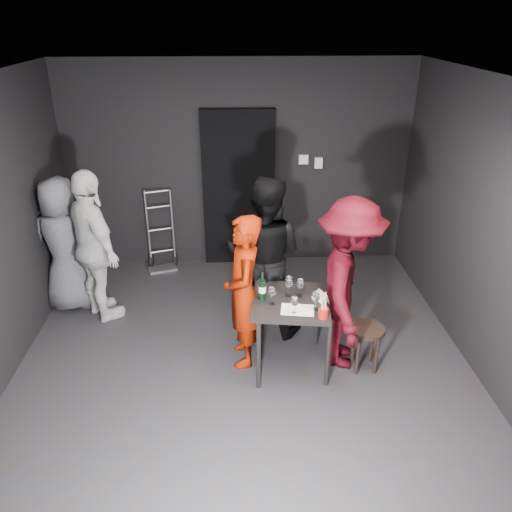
{
  "coord_description": "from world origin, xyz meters",
  "views": [
    {
      "loc": [
        -0.08,
        -3.89,
        3.18
      ],
      "look_at": [
        0.12,
        0.25,
        1.14
      ],
      "focal_mm": 35.0,
      "sensor_mm": 36.0,
      "label": 1
    }
  ],
  "objects_px": {
    "stool": "(366,336)",
    "wine_bottle": "(262,289)",
    "bystander_grey": "(65,241)",
    "server_red": "(244,290)",
    "man_maroon": "(349,273)",
    "tasting_table": "(291,309)",
    "bystander_cream": "(93,236)",
    "hand_truck": "(162,253)",
    "woman_black": "(264,244)",
    "breadstick_cup": "(324,306)"
  },
  "relations": [
    {
      "from": "wine_bottle",
      "to": "hand_truck",
      "type": "bearing_deg",
      "value": 119.71
    },
    {
      "from": "hand_truck",
      "to": "tasting_table",
      "type": "bearing_deg",
      "value": -72.98
    },
    {
      "from": "bystander_grey",
      "to": "breadstick_cup",
      "type": "height_order",
      "value": "bystander_grey"
    },
    {
      "from": "hand_truck",
      "to": "wine_bottle",
      "type": "bearing_deg",
      "value": -77.72
    },
    {
      "from": "bystander_cream",
      "to": "bystander_grey",
      "type": "xyz_separation_m",
      "value": [
        -0.4,
        0.26,
        -0.17
      ]
    },
    {
      "from": "bystander_grey",
      "to": "wine_bottle",
      "type": "xyz_separation_m",
      "value": [
        2.17,
        -1.23,
        0.02
      ]
    },
    {
      "from": "hand_truck",
      "to": "tasting_table",
      "type": "height_order",
      "value": "hand_truck"
    },
    {
      "from": "server_red",
      "to": "breadstick_cup",
      "type": "relative_size",
      "value": 5.99
    },
    {
      "from": "stool",
      "to": "man_maroon",
      "type": "xyz_separation_m",
      "value": [
        -0.19,
        0.14,
        0.61
      ]
    },
    {
      "from": "woman_black",
      "to": "bystander_cream",
      "type": "bearing_deg",
      "value": 8.47
    },
    {
      "from": "woman_black",
      "to": "man_maroon",
      "type": "xyz_separation_m",
      "value": [
        0.75,
        -0.62,
        -0.03
      ]
    },
    {
      "from": "hand_truck",
      "to": "woman_black",
      "type": "bearing_deg",
      "value": -66.85
    },
    {
      "from": "bystander_cream",
      "to": "wine_bottle",
      "type": "xyz_separation_m",
      "value": [
        1.77,
        -0.97,
        -0.15
      ]
    },
    {
      "from": "server_red",
      "to": "man_maroon",
      "type": "distance_m",
      "value": 1.0
    },
    {
      "from": "man_maroon",
      "to": "breadstick_cup",
      "type": "xyz_separation_m",
      "value": [
        -0.29,
        -0.37,
        -0.11
      ]
    },
    {
      "from": "hand_truck",
      "to": "woman_black",
      "type": "height_order",
      "value": "woman_black"
    },
    {
      "from": "woman_black",
      "to": "man_maroon",
      "type": "distance_m",
      "value": 0.97
    },
    {
      "from": "woman_black",
      "to": "hand_truck",
      "type": "bearing_deg",
      "value": -31.26
    },
    {
      "from": "bystander_grey",
      "to": "breadstick_cup",
      "type": "distance_m",
      "value": 3.11
    },
    {
      "from": "wine_bottle",
      "to": "bystander_grey",
      "type": "bearing_deg",
      "value": 150.57
    },
    {
      "from": "tasting_table",
      "to": "stool",
      "type": "distance_m",
      "value": 0.79
    },
    {
      "from": "woman_black",
      "to": "bystander_grey",
      "type": "relative_size",
      "value": 1.21
    },
    {
      "from": "woman_black",
      "to": "breadstick_cup",
      "type": "bearing_deg",
      "value": 133.08
    },
    {
      "from": "tasting_table",
      "to": "bystander_cream",
      "type": "distance_m",
      "value": 2.3
    },
    {
      "from": "man_maroon",
      "to": "bystander_cream",
      "type": "height_order",
      "value": "bystander_cream"
    },
    {
      "from": "tasting_table",
      "to": "wine_bottle",
      "type": "xyz_separation_m",
      "value": [
        -0.27,
        0.03,
        0.21
      ]
    },
    {
      "from": "server_red",
      "to": "woman_black",
      "type": "distance_m",
      "value": 0.64
    },
    {
      "from": "tasting_table",
      "to": "breadstick_cup",
      "type": "height_order",
      "value": "breadstick_cup"
    },
    {
      "from": "woman_black",
      "to": "bystander_cream",
      "type": "distance_m",
      "value": 1.86
    },
    {
      "from": "tasting_table",
      "to": "woman_black",
      "type": "height_order",
      "value": "woman_black"
    },
    {
      "from": "bystander_grey",
      "to": "wine_bottle",
      "type": "bearing_deg",
      "value": 147.94
    },
    {
      "from": "bystander_grey",
      "to": "stool",
      "type": "bearing_deg",
      "value": 154.64
    },
    {
      "from": "tasting_table",
      "to": "stool",
      "type": "height_order",
      "value": "tasting_table"
    },
    {
      "from": "server_red",
      "to": "stool",
      "type": "bearing_deg",
      "value": 77.19
    },
    {
      "from": "wine_bottle",
      "to": "tasting_table",
      "type": "bearing_deg",
      "value": -5.58
    },
    {
      "from": "hand_truck",
      "to": "wine_bottle",
      "type": "distance_m",
      "value": 2.58
    },
    {
      "from": "woman_black",
      "to": "bystander_grey",
      "type": "xyz_separation_m",
      "value": [
        -2.23,
        0.57,
        -0.17
      ]
    },
    {
      "from": "stool",
      "to": "bystander_cream",
      "type": "bearing_deg",
      "value": 158.88
    },
    {
      "from": "hand_truck",
      "to": "woman_black",
      "type": "distance_m",
      "value": 2.15
    },
    {
      "from": "woman_black",
      "to": "wine_bottle",
      "type": "height_order",
      "value": "woman_black"
    },
    {
      "from": "woman_black",
      "to": "breadstick_cup",
      "type": "distance_m",
      "value": 1.1
    },
    {
      "from": "stool",
      "to": "wine_bottle",
      "type": "distance_m",
      "value": 1.12
    },
    {
      "from": "bystander_cream",
      "to": "bystander_grey",
      "type": "distance_m",
      "value": 0.5
    },
    {
      "from": "woman_black",
      "to": "bystander_grey",
      "type": "bearing_deg",
      "value": 3.83
    },
    {
      "from": "hand_truck",
      "to": "server_red",
      "type": "height_order",
      "value": "server_red"
    },
    {
      "from": "tasting_table",
      "to": "bystander_grey",
      "type": "height_order",
      "value": "bystander_grey"
    },
    {
      "from": "hand_truck",
      "to": "bystander_grey",
      "type": "xyz_separation_m",
      "value": [
        -0.93,
        -0.94,
        0.63
      ]
    },
    {
      "from": "tasting_table",
      "to": "server_red",
      "type": "xyz_separation_m",
      "value": [
        -0.44,
        0.12,
        0.15
      ]
    },
    {
      "from": "man_maroon",
      "to": "stool",
      "type": "bearing_deg",
      "value": -116.08
    },
    {
      "from": "bystander_cream",
      "to": "hand_truck",
      "type": "bearing_deg",
      "value": -62.15
    }
  ]
}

